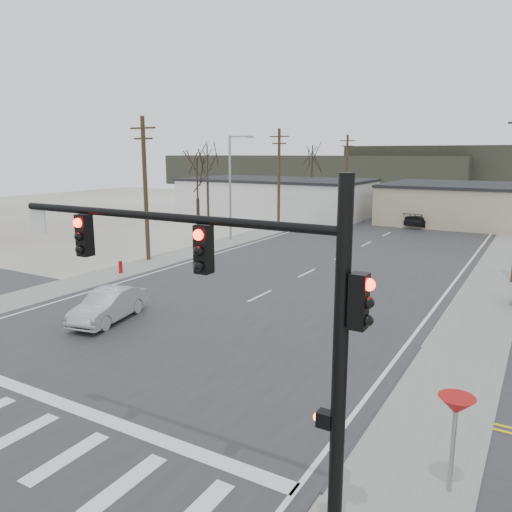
% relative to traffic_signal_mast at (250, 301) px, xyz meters
% --- Properties ---
extents(ground, '(140.00, 140.00, 0.00)m').
position_rel_traffic_signal_mast_xyz_m(ground, '(-7.89, 6.20, -4.67)').
color(ground, white).
rests_on(ground, ground).
extents(main_road, '(18.00, 110.00, 0.05)m').
position_rel_traffic_signal_mast_xyz_m(main_road, '(-7.89, 21.20, -4.65)').
color(main_road, '#2A292C').
rests_on(main_road, ground).
extents(cross_road, '(90.00, 10.00, 0.04)m').
position_rel_traffic_signal_mast_xyz_m(cross_road, '(-7.89, 6.20, -4.65)').
color(cross_road, '#2A292C').
rests_on(cross_road, ground).
extents(sidewalk_left, '(3.00, 90.00, 0.06)m').
position_rel_traffic_signal_mast_xyz_m(sidewalk_left, '(-18.49, 26.20, -4.64)').
color(sidewalk_left, gray).
rests_on(sidewalk_left, ground).
extents(sidewalk_right, '(3.00, 90.00, 0.06)m').
position_rel_traffic_signal_mast_xyz_m(sidewalk_right, '(2.71, 26.20, -4.64)').
color(sidewalk_right, gray).
rests_on(sidewalk_right, ground).
extents(traffic_signal_mast, '(8.95, 0.43, 7.20)m').
position_rel_traffic_signal_mast_xyz_m(traffic_signal_mast, '(0.00, 0.00, 0.00)').
color(traffic_signal_mast, black).
rests_on(traffic_signal_mast, ground).
extents(fire_hydrant, '(0.24, 0.24, 0.87)m').
position_rel_traffic_signal_mast_xyz_m(fire_hydrant, '(-18.09, 14.20, -4.22)').
color(fire_hydrant, '#A50C0C').
rests_on(fire_hydrant, ground).
extents(yield_sign, '(0.80, 0.80, 2.35)m').
position_rel_traffic_signal_mast_xyz_m(yield_sign, '(3.61, 2.70, -2.61)').
color(yield_sign, gray).
rests_on(yield_sign, ground).
extents(building_left_far, '(22.30, 12.30, 4.50)m').
position_rel_traffic_signal_mast_xyz_m(building_left_far, '(-23.89, 46.20, -2.42)').
color(building_left_far, silver).
rests_on(building_left_far, ground).
extents(upole_left_b, '(2.20, 0.30, 10.00)m').
position_rel_traffic_signal_mast_xyz_m(upole_left_b, '(-19.39, 18.20, 0.55)').
color(upole_left_b, '#42321F').
rests_on(upole_left_b, ground).
extents(upole_left_c, '(2.20, 0.30, 10.00)m').
position_rel_traffic_signal_mast_xyz_m(upole_left_c, '(-19.39, 38.20, 0.55)').
color(upole_left_c, '#42321F').
rests_on(upole_left_c, ground).
extents(upole_left_d, '(2.20, 0.30, 10.00)m').
position_rel_traffic_signal_mast_xyz_m(upole_left_d, '(-19.39, 58.20, 0.55)').
color(upole_left_d, '#42321F').
rests_on(upole_left_d, ground).
extents(streetlight_main, '(2.40, 0.25, 9.00)m').
position_rel_traffic_signal_mast_xyz_m(streetlight_main, '(-18.69, 28.20, 0.41)').
color(streetlight_main, gray).
rests_on(streetlight_main, ground).
extents(tree_left_near, '(3.30, 3.30, 7.35)m').
position_rel_traffic_signal_mast_xyz_m(tree_left_near, '(-20.89, 26.20, 0.55)').
color(tree_left_near, '#32271F').
rests_on(tree_left_near, ground).
extents(tree_left_far, '(3.96, 3.96, 8.82)m').
position_rel_traffic_signal_mast_xyz_m(tree_left_far, '(-21.89, 52.20, 1.61)').
color(tree_left_far, '#32271F').
rests_on(tree_left_far, ground).
extents(tree_left_mid, '(3.96, 3.96, 8.82)m').
position_rel_traffic_signal_mast_xyz_m(tree_left_mid, '(-29.89, 40.20, 1.61)').
color(tree_left_mid, '#32271F').
rests_on(tree_left_mid, ground).
extents(hill_left, '(70.00, 18.00, 7.00)m').
position_rel_traffic_signal_mast_xyz_m(hill_left, '(-42.89, 98.20, -1.17)').
color(hill_left, '#333026').
rests_on(hill_left, ground).
extents(sedan_crossing, '(2.35, 4.54, 1.42)m').
position_rel_traffic_signal_mast_xyz_m(sedan_crossing, '(-11.85, 7.27, -3.92)').
color(sedan_crossing, '#9A9FA4').
rests_on(sedan_crossing, main_road).
extents(car_far_a, '(3.32, 5.92, 1.62)m').
position_rel_traffic_signal_mast_xyz_m(car_far_a, '(-6.10, 45.24, -3.82)').
color(car_far_a, black).
rests_on(car_far_a, main_road).
extents(car_far_b, '(2.67, 3.95, 1.25)m').
position_rel_traffic_signal_mast_xyz_m(car_far_b, '(-11.56, 68.63, -4.00)').
color(car_far_b, black).
rests_on(car_far_b, main_road).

